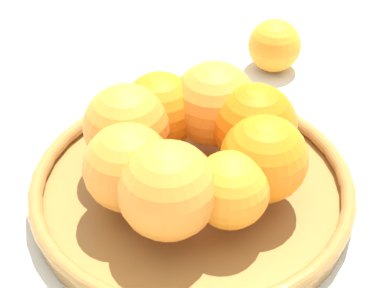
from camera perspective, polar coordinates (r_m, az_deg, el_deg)
The scene contains 4 objects.
ground_plane at distance 0.61m, azimuth -0.00°, elevation -4.98°, with size 4.00×4.00×0.00m, color silver.
fruit_bowl at distance 0.60m, azimuth -0.00°, elevation -3.95°, with size 0.30×0.30×0.03m.
orange_pile at distance 0.57m, azimuth -0.05°, elevation 0.10°, with size 0.20×0.19×0.08m.
stray_orange at distance 0.79m, azimuth 7.34°, elevation 8.67°, with size 0.06×0.06×0.06m, color orange.
Camera 1 is at (-0.29, -0.33, 0.42)m, focal length 60.00 mm.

